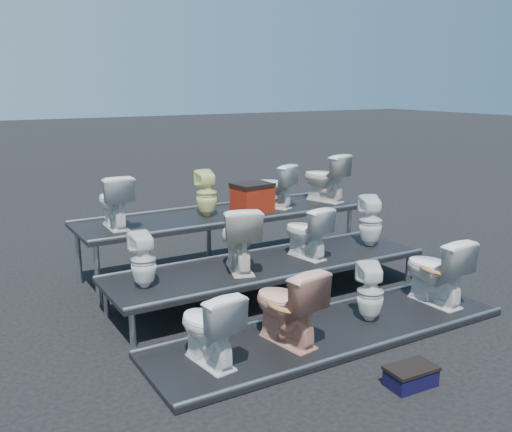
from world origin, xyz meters
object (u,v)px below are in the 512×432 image
toilet_3 (436,270)px  toilet_6 (306,232)px  toilet_11 (325,177)px  toilet_10 (273,186)px  toilet_9 (207,193)px  toilet_0 (208,326)px  toilet_7 (371,221)px  red_crate (252,199)px  toilet_2 (370,292)px  step_stool (411,378)px  toilet_5 (239,238)px  toilet_8 (114,201)px  toilet_1 (287,304)px  toilet_4 (143,260)px

toilet_3 → toilet_6: toilet_6 is taller
toilet_11 → toilet_10: bearing=-16.8°
toilet_9 → toilet_11: toilet_11 is taller
toilet_0 → toilet_6: size_ratio=1.09×
toilet_0 → toilet_11: size_ratio=0.99×
toilet_7 → red_crate: red_crate is taller
toilet_2 → step_stool: 1.40m
toilet_3 → toilet_11: size_ratio=1.11×
toilet_6 → toilet_10: bearing=-112.0°
toilet_11 → toilet_5: bearing=12.9°
red_crate → toilet_8: bearing=170.4°
toilet_9 → step_stool: bearing=97.5°
toilet_5 → toilet_11: toilet_11 is taller
toilet_1 → toilet_9: size_ratio=1.28×
toilet_2 → toilet_4: 2.60m
toilet_3 → toilet_7: toilet_7 is taller
toilet_3 → step_stool: 2.09m
toilet_6 → step_stool: 2.71m
toilet_7 → toilet_2: bearing=70.1°
toilet_0 → toilet_3: 3.09m
toilet_5 → toilet_8: size_ratio=1.15×
toilet_5 → toilet_1: bearing=101.3°
toilet_6 → toilet_4: bearing=-9.0°
toilet_1 → toilet_9: 2.72m
toilet_0 → toilet_11: toilet_11 is taller
red_crate → toilet_10: bearing=5.1°
toilet_1 → toilet_8: bearing=-78.9°
toilet_2 → toilet_8: 3.46m
red_crate → toilet_6: bearing=-91.3°
toilet_2 → toilet_8: toilet_8 is taller
toilet_8 → step_stool: (1.55, -3.84, -1.13)m
toilet_6 → toilet_11: 1.87m
toilet_3 → toilet_11: 2.72m
toilet_9 → toilet_10: bearing=-175.7°
toilet_1 → toilet_3: size_ratio=0.99×
toilet_11 → toilet_6: bearing=28.9°
toilet_8 → toilet_11: (3.43, 0.00, 0.03)m
toilet_4 → toilet_9: bearing=-139.4°
toilet_4 → toilet_11: bearing=-161.7°
toilet_1 → toilet_6: size_ratio=1.20×
toilet_1 → toilet_6: toilet_6 is taller
toilet_6 → step_stool: bearing=67.6°
toilet_6 → toilet_11: bearing=-143.3°
toilet_2 → toilet_3: 1.05m
toilet_2 → toilet_10: (0.32, 2.60, 0.80)m
toilet_2 → toilet_9: (-0.80, 2.60, 0.79)m
toilet_1 → red_crate: (1.04, 2.51, 0.57)m
red_crate → step_stool: size_ratio=1.17×
toilet_0 → toilet_2: size_ratio=1.12×
toilet_0 → step_stool: bearing=132.3°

